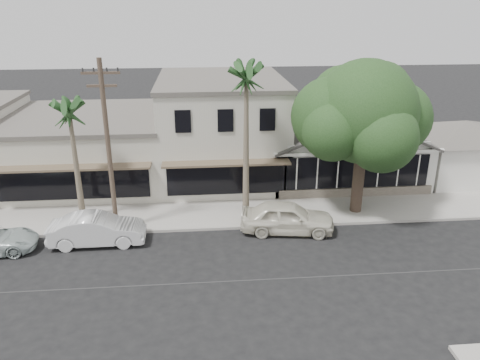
{
  "coord_description": "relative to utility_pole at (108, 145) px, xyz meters",
  "views": [
    {
      "loc": [
        -4.48,
        -17.41,
        11.47
      ],
      "look_at": [
        -2.39,
        6.0,
        2.41
      ],
      "focal_mm": 35.0,
      "sensor_mm": 36.0,
      "label": 1
    }
  ],
  "objects": [
    {
      "name": "palm_east",
      "position": [
        7.0,
        1.49,
        2.96
      ],
      "size": [
        2.72,
        2.72,
        9.0
      ],
      "color": "#726651",
      "rests_on": "ground"
    },
    {
      "name": "car_1",
      "position": [
        -0.73,
        -1.2,
        -4.01
      ],
      "size": [
        4.74,
        1.73,
        1.55
      ],
      "primitive_type": "imported",
      "rotation": [
        0.0,
        0.0,
        1.59
      ],
      "color": "silver",
      "rests_on": "ground"
    },
    {
      "name": "car_0",
      "position": [
        8.96,
        -0.75,
        -3.96
      ],
      "size": [
        5.11,
        2.62,
        1.66
      ],
      "primitive_type": "imported",
      "rotation": [
        0.0,
        0.0,
        1.43
      ],
      "color": "silver",
      "rests_on": "ground"
    },
    {
      "name": "sidewalk_north",
      "position": [
        1.0,
        1.55,
        -4.71
      ],
      "size": [
        90.0,
        3.5,
        0.15
      ],
      "primitive_type": "cube",
      "color": "#9E9991",
      "rests_on": "ground"
    },
    {
      "name": "side_cottage",
      "position": [
        22.2,
        6.3,
        -3.29
      ],
      "size": [
        6.0,
        6.0,
        3.0
      ],
      "primitive_type": "cube",
      "color": "silver",
      "rests_on": "ground"
    },
    {
      "name": "row_building_midnear",
      "position": [
        -3.0,
        8.3,
        -2.69
      ],
      "size": [
        10.0,
        10.0,
        4.2
      ],
      "primitive_type": "cube",
      "color": "beige",
      "rests_on": "ground"
    },
    {
      "name": "shade_tree",
      "position": [
        13.26,
        1.47,
        0.95
      ],
      "size": [
        7.85,
        7.1,
        8.71
      ],
      "rotation": [
        0.0,
        0.0,
        -0.35
      ],
      "color": "#493A2C",
      "rests_on": "ground"
    },
    {
      "name": "ground",
      "position": [
        9.0,
        -5.2,
        -4.79
      ],
      "size": [
        140.0,
        140.0,
        0.0
      ],
      "primitive_type": "plane",
      "color": "black",
      "rests_on": "ground"
    },
    {
      "name": "palm_mid",
      "position": [
        -2.06,
        1.46,
        1.42
      ],
      "size": [
        2.53,
        2.53,
        7.28
      ],
      "color": "#726651",
      "rests_on": "ground"
    },
    {
      "name": "row_building_near",
      "position": [
        6.0,
        8.3,
        -1.54
      ],
      "size": [
        8.0,
        10.0,
        6.5
      ],
      "primitive_type": "cube",
      "color": "beige",
      "rests_on": "ground"
    },
    {
      "name": "corner_shop",
      "position": [
        14.0,
        7.27,
        -2.17
      ],
      "size": [
        10.4,
        8.6,
        5.1
      ],
      "color": "silver",
      "rests_on": "ground"
    },
    {
      "name": "utility_pole",
      "position": [
        0.0,
        0.0,
        0.0
      ],
      "size": [
        1.8,
        0.24,
        9.0
      ],
      "color": "brown",
      "rests_on": "ground"
    }
  ]
}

